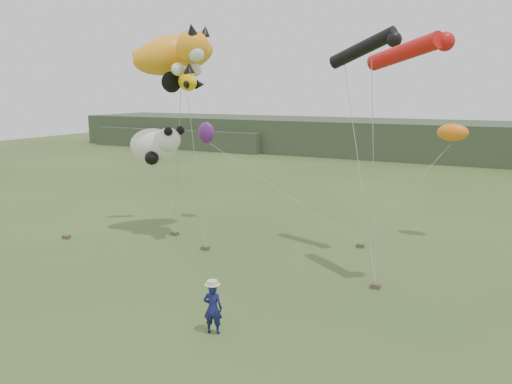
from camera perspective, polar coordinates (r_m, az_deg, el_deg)
ground at (r=18.13m, az=-5.88°, el=-12.37°), size 120.00×120.00×0.00m
headland at (r=60.05m, az=15.40°, el=5.85°), size 90.00×13.00×4.00m
festival_attendant at (r=15.65m, az=-4.96°, el=-13.11°), size 0.68×0.54×1.61m
sandbag_anchors at (r=23.58m, az=-3.27°, el=-6.41°), size 15.86×5.67×0.18m
cat_kite at (r=25.35m, az=-8.95°, el=15.35°), size 5.48×4.53×2.63m
fish_kite at (r=23.91m, az=-8.62°, el=12.41°), size 2.76×1.81×1.32m
tube_kites at (r=20.86m, az=14.88°, el=15.58°), size 5.70×4.77×1.85m
panda_kite at (r=26.02m, az=-11.39°, el=5.25°), size 3.16×2.04×1.96m
misc_kites at (r=26.33m, az=9.46°, el=6.71°), size 13.96×2.99×1.35m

